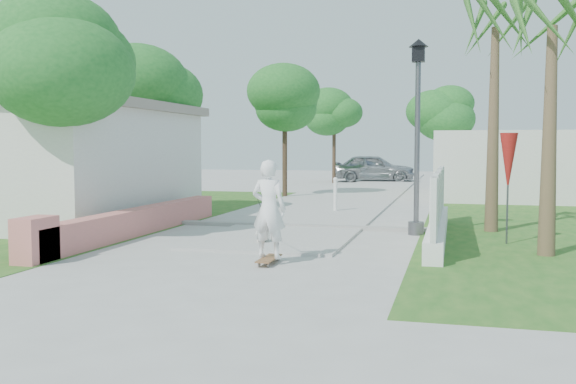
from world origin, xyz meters
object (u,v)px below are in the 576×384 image
(patio_umbrella, at_px, (508,163))
(dog, at_px, (264,234))
(skateboarder, at_px, (264,213))
(bollard, at_px, (335,194))
(street_lamp, at_px, (417,129))
(parked_car, at_px, (374,168))

(patio_umbrella, bearing_deg, dog, -165.30)
(skateboarder, bearing_deg, bollard, -81.69)
(street_lamp, xyz_separation_m, bollard, (-2.70, 4.50, -1.84))
(parked_car, bearing_deg, patio_umbrella, -170.04)
(street_lamp, xyz_separation_m, patio_umbrella, (1.90, -1.00, -0.74))
(street_lamp, distance_m, bollard, 5.56)
(parked_car, bearing_deg, bollard, 179.71)
(street_lamp, distance_m, patio_umbrella, 2.27)
(parked_car, bearing_deg, dog, 178.25)
(patio_umbrella, xyz_separation_m, skateboarder, (-4.48, -2.57, -0.89))
(skateboarder, height_order, parked_car, skateboarder)
(bollard, xyz_separation_m, patio_umbrella, (4.60, -5.50, 1.10))
(bollard, xyz_separation_m, dog, (-0.25, -6.77, -0.37))
(patio_umbrella, relative_size, skateboarder, 0.84)
(dog, bearing_deg, patio_umbrella, 38.76)
(street_lamp, height_order, bollard, street_lamp)
(patio_umbrella, bearing_deg, parked_car, 103.47)
(bollard, height_order, patio_umbrella, patio_umbrella)
(street_lamp, height_order, parked_car, street_lamp)
(dog, bearing_deg, skateboarder, -49.81)
(skateboarder, distance_m, dog, 1.47)
(bollard, relative_size, skateboarder, 0.40)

